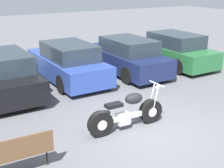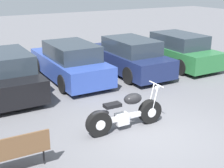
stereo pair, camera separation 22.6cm
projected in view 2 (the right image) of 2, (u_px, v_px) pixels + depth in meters
name	position (u px, v px, depth m)	size (l,w,h in m)	color
ground_plane	(151.00, 134.00, 8.02)	(60.00, 60.00, 0.00)	slate
motorcycle	(125.00, 114.00, 8.16)	(2.23, 0.62, 1.11)	black
parked_car_black	(5.00, 73.00, 10.76)	(1.82, 4.54, 1.49)	black
parked_car_blue	(70.00, 62.00, 12.17)	(1.82, 4.54, 1.49)	#2D479E
parked_car_navy	(128.00, 57.00, 13.10)	(1.82, 4.54, 1.49)	#19234C
parked_car_green	(175.00, 50.00, 14.24)	(1.82, 4.54, 1.49)	#286B38
park_bench	(9.00, 151.00, 6.17)	(1.60, 0.43, 0.89)	brown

